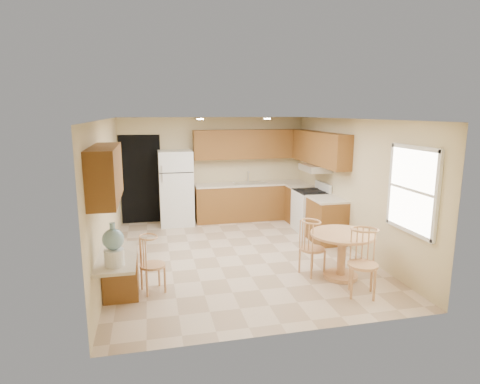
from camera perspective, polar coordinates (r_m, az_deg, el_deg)
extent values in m
plane|color=beige|center=(7.56, -0.33, -8.99)|extent=(5.50, 5.50, 0.00)
cube|color=white|center=(7.09, -0.35, 10.32)|extent=(4.50, 5.50, 0.02)
cube|color=#C6B185|center=(9.89, -3.78, 3.32)|extent=(4.50, 0.02, 2.50)
cube|color=#C6B185|center=(4.65, 7.01, -5.98)|extent=(4.50, 0.02, 2.50)
cube|color=#C6B185|center=(7.10, -18.38, -0.43)|extent=(0.02, 5.50, 2.50)
cube|color=#C6B185|center=(8.00, 15.60, 1.02)|extent=(0.02, 5.50, 2.50)
cube|color=black|center=(9.79, -13.92, 1.74)|extent=(0.90, 0.02, 2.10)
cube|color=brown|center=(9.92, 1.56, -1.42)|extent=(2.75, 0.60, 0.87)
cube|color=beige|center=(9.83, 1.57, 1.17)|extent=(2.75, 0.63, 0.04)
cube|color=brown|center=(9.69, 8.61, -1.86)|extent=(0.60, 0.59, 0.87)
cube|color=beige|center=(9.60, 8.69, 0.79)|extent=(0.63, 0.59, 0.04)
cube|color=brown|center=(8.40, 12.21, -4.05)|extent=(0.60, 0.80, 0.87)
cube|color=beige|center=(8.29, 12.34, -1.02)|extent=(0.63, 0.80, 0.04)
cube|color=brown|center=(9.84, 1.41, 6.81)|extent=(2.75, 0.33, 0.70)
cube|color=brown|center=(8.93, 11.19, 6.14)|extent=(0.33, 2.42, 0.70)
cube|color=brown|center=(5.41, -18.60, 2.48)|extent=(0.33, 1.40, 0.70)
cube|color=silver|center=(9.82, 1.43, 1.29)|extent=(0.78, 0.44, 0.01)
cube|color=silver|center=(8.92, 10.66, 3.37)|extent=(0.50, 0.76, 0.14)
cube|color=brown|center=(6.06, -16.62, -11.12)|extent=(0.48, 0.42, 0.72)
cube|color=beige|center=(5.57, -17.10, -8.88)|extent=(0.50, 1.20, 0.04)
cube|color=white|center=(6.41, 23.35, 0.27)|extent=(0.05, 1.00, 1.20)
cube|color=white|center=(6.32, 23.72, 5.79)|extent=(0.05, 1.10, 0.06)
cube|color=white|center=(6.54, 22.86, -5.06)|extent=(0.05, 1.10, 0.06)
cube|color=white|center=(5.99, 26.22, -0.68)|extent=(0.05, 0.06, 1.28)
cube|color=white|center=(6.83, 20.70, 1.11)|extent=(0.05, 0.06, 1.28)
cylinder|color=white|center=(8.19, -5.67, 10.30)|extent=(0.14, 0.14, 0.02)
cylinder|color=white|center=(8.48, 3.92, 10.36)|extent=(0.14, 0.14, 0.02)
cube|color=white|center=(9.50, -9.08, 0.58)|extent=(0.77, 0.72, 1.75)
cube|color=black|center=(9.08, -9.00, 2.71)|extent=(0.76, 0.01, 0.02)
cube|color=silver|center=(9.07, -11.03, 1.97)|extent=(0.03, 0.03, 0.18)
cube|color=silver|center=(9.04, -11.08, 3.26)|extent=(0.03, 0.03, 0.14)
cube|color=white|center=(9.07, 9.98, -2.72)|extent=(0.65, 0.76, 0.90)
cube|color=black|center=(8.97, 10.07, 0.10)|extent=(0.64, 0.75, 0.02)
cube|color=white|center=(9.06, 11.73, 0.77)|extent=(0.06, 0.76, 0.18)
cylinder|color=tan|center=(6.80, 14.10, -11.48)|extent=(0.54, 0.54, 0.06)
cylinder|color=tan|center=(6.68, 14.24, -8.83)|extent=(0.14, 0.14, 0.67)
cylinder|color=tan|center=(6.57, 14.39, -5.86)|extent=(1.01, 1.01, 0.04)
cylinder|color=tan|center=(6.71, 10.25, -7.98)|extent=(0.40, 0.40, 0.04)
cylinder|color=tan|center=(6.85, 8.60, -9.41)|extent=(0.03, 0.03, 0.43)
cylinder|color=tan|center=(6.96, 10.82, -9.16)|extent=(0.03, 0.03, 0.43)
cylinder|color=tan|center=(6.61, 9.51, -10.24)|extent=(0.03, 0.03, 0.43)
cylinder|color=tan|center=(6.72, 11.80, -9.97)|extent=(0.03, 0.03, 0.43)
cylinder|color=tan|center=(6.11, 17.06, -9.90)|extent=(0.43, 0.43, 0.04)
cylinder|color=tan|center=(6.25, 14.96, -11.59)|extent=(0.04, 0.04, 0.47)
cylinder|color=tan|center=(6.39, 17.47, -11.20)|extent=(0.04, 0.04, 0.47)
cylinder|color=tan|center=(6.00, 16.36, -12.65)|extent=(0.04, 0.04, 0.47)
cylinder|color=tan|center=(6.15, 18.95, -12.21)|extent=(0.04, 0.04, 0.47)
cylinder|color=tan|center=(6.14, -12.32, -10.16)|extent=(0.38, 0.38, 0.04)
cylinder|color=tan|center=(6.34, -13.50, -11.47)|extent=(0.03, 0.03, 0.40)
cylinder|color=tan|center=(6.34, -11.02, -11.37)|extent=(0.03, 0.03, 0.40)
cylinder|color=tan|center=(6.09, -13.52, -12.44)|extent=(0.03, 0.03, 0.40)
cylinder|color=tan|center=(6.09, -10.93, -12.33)|extent=(0.03, 0.03, 0.40)
cylinder|color=white|center=(5.21, -17.44, -8.87)|extent=(0.24, 0.24, 0.21)
sphere|color=#7DADC1|center=(5.14, -17.59, -6.42)|extent=(0.26, 0.26, 0.26)
cylinder|color=#7DADC1|center=(5.09, -17.70, -4.62)|extent=(0.07, 0.07, 0.07)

